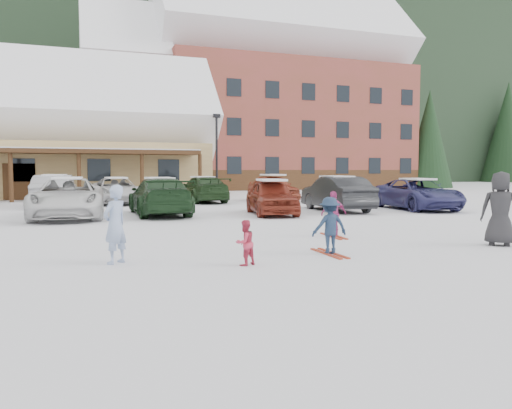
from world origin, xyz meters
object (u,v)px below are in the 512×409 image
object	(u,v)px
parked_car_9	(55,191)
parked_car_10	(116,191)
toddler_red	(245,243)
child_magenta	(334,214)
bystander_dark	(500,209)
child_navy	(330,226)
parked_car_2	(68,198)
parked_car_3	(160,196)
alpine_hotel	(263,103)
parked_car_5	(337,194)
parked_car_6	(417,194)
parked_car_12	(273,188)
parked_car_4	(271,197)
adult_skier	(115,224)
lamp_post	(217,149)
parked_car_11	(203,190)

from	to	relation	value
parked_car_9	parked_car_10	xyz separation A→B (m)	(2.98, 1.17, -0.08)
toddler_red	child_magenta	bearing A→B (deg)	-162.70
bystander_dark	parked_car_10	size ratio (longest dim) A/B	0.35
toddler_red	child_navy	xyz separation A→B (m)	(2.12, 0.60, 0.18)
parked_car_2	parked_car_3	bearing A→B (deg)	4.74
alpine_hotel	parked_car_5	xyz separation A→B (m)	(-7.17, -28.52, -7.87)
parked_car_5	parked_car_6	world-z (taller)	parked_car_5
parked_car_12	parked_car_10	bearing A→B (deg)	173.45
bystander_dark	parked_car_2	bearing A→B (deg)	-4.35
parked_car_2	parked_car_3	xyz separation A→B (m)	(3.45, 0.10, -0.01)
parked_car_4	parked_car_5	bearing A→B (deg)	21.14
toddler_red	parked_car_3	bearing A→B (deg)	-114.14
adult_skier	toddler_red	xyz separation A→B (m)	(2.31, -1.02, -0.33)
lamp_post	parked_car_12	size ratio (longest dim) A/B	1.25
child_navy	parked_car_2	size ratio (longest dim) A/B	0.23
parked_car_3	parked_car_11	bearing A→B (deg)	-116.15
adult_skier	parked_car_3	world-z (taller)	adult_skier
parked_car_4	parked_car_9	size ratio (longest dim) A/B	0.87
parked_car_2	parked_car_12	size ratio (longest dim) A/B	1.21
parked_car_2	parked_car_5	xyz separation A→B (m)	(11.13, -0.50, 0.00)
toddler_red	parked_car_9	xyz separation A→B (m)	(-4.05, 17.49, 0.35)
bystander_dark	parked_car_11	bearing A→B (deg)	-37.50
parked_car_5	parked_car_11	size ratio (longest dim) A/B	0.94
parked_car_2	parked_car_11	size ratio (longest dim) A/B	1.11
parked_car_12	parked_car_3	bearing A→B (deg)	-139.67
parked_car_9	parked_car_12	size ratio (longest dim) A/B	1.05
parked_car_6	parked_car_11	distance (m)	11.57
parked_car_6	parked_car_10	size ratio (longest dim) A/B	1.00
parked_car_2	alpine_hotel	bearing A→B (deg)	59.96
lamp_post	parked_car_5	distance (m)	14.07
parked_car_3	parked_car_12	world-z (taller)	parked_car_12
parked_car_4	parked_car_6	world-z (taller)	parked_car_4
parked_car_11	parked_car_9	bearing A→B (deg)	3.71
parked_car_4	parked_car_6	bearing A→B (deg)	10.76
parked_car_6	parked_car_11	xyz separation A→B (m)	(-8.07, 8.29, 0.01)
child_magenta	parked_car_12	xyz separation A→B (m)	(4.03, 14.74, 0.15)
lamp_post	parked_car_6	distance (m)	15.56
parked_car_4	parked_car_2	bearing A→B (deg)	-178.87
parked_car_10	parked_car_12	bearing A→B (deg)	-10.04
child_navy	parked_car_11	bearing A→B (deg)	-93.56
parked_car_3	toddler_red	bearing A→B (deg)	89.25
alpine_hotel	parked_car_6	distance (m)	30.31
alpine_hotel	parked_car_11	world-z (taller)	alpine_hotel
parked_car_5	parked_car_11	bearing A→B (deg)	-58.10
adult_skier	parked_car_5	distance (m)	13.93
parked_car_6	parked_car_10	distance (m)	15.36
lamp_post	adult_skier	world-z (taller)	lamp_post
adult_skier	parked_car_5	xyz separation A→B (m)	(10.10, 9.60, -0.00)
bystander_dark	parked_car_4	distance (m)	9.86
alpine_hotel	lamp_post	world-z (taller)	alpine_hotel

